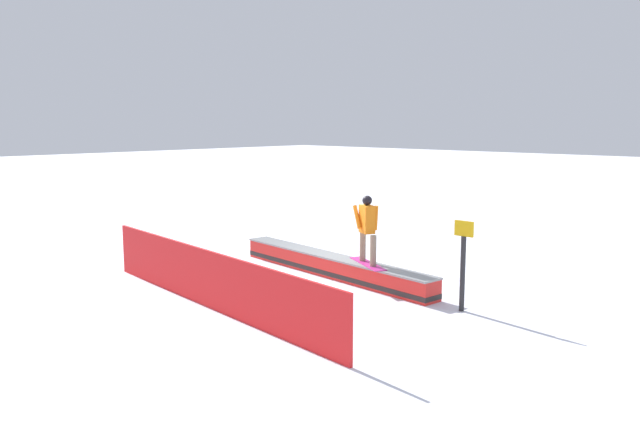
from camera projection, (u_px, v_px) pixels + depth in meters
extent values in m
plane|color=white|center=(332.00, 276.00, 15.17)|extent=(120.00, 120.00, 0.00)
cube|color=red|center=(332.00, 267.00, 15.13)|extent=(6.20, 1.21, 0.46)
cube|color=#282625|center=(332.00, 271.00, 15.15)|extent=(6.22, 1.22, 0.11)
cube|color=gray|center=(332.00, 256.00, 15.10)|extent=(6.21, 1.27, 0.04)
cube|color=#C62884|center=(368.00, 264.00, 14.20)|extent=(1.44, 0.95, 0.01)
cylinder|color=gray|center=(363.00, 246.00, 14.42)|extent=(0.19, 0.19, 0.68)
cylinder|color=gray|center=(373.00, 251.00, 13.87)|extent=(0.19, 0.19, 0.68)
cube|color=orange|center=(367.00, 219.00, 14.12)|extent=(0.47, 0.40, 0.62)
sphere|color=black|center=(367.00, 200.00, 14.06)|extent=(0.22, 0.22, 0.22)
cylinder|color=orange|center=(357.00, 217.00, 14.23)|extent=(0.37, 0.25, 0.51)
cylinder|color=orange|center=(376.00, 218.00, 14.07)|extent=(0.17, 0.15, 0.56)
cube|color=red|center=(210.00, 280.00, 12.48)|extent=(8.08, 0.98, 1.15)
cylinder|color=#262628|center=(463.00, 274.00, 12.26)|extent=(0.10, 0.10, 1.48)
cube|color=yellow|center=(464.00, 229.00, 12.13)|extent=(0.40, 0.04, 0.30)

